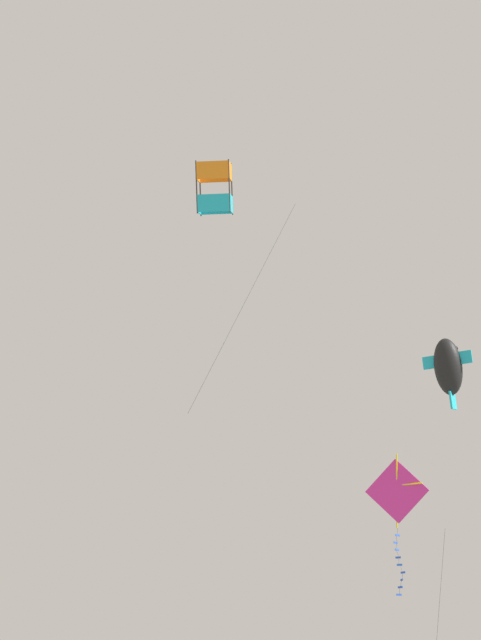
% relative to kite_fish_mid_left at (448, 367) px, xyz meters
% --- Properties ---
extents(kite_fish_mid_left, '(2.54, 2.20, 7.00)m').
position_rel_kite_fish_mid_left_xyz_m(kite_fish_mid_left, '(0.00, 0.00, 0.00)').
color(kite_fish_mid_left, black).
extents(kite_box_near_right, '(3.27, 2.64, 8.31)m').
position_rel_kite_fish_mid_left_xyz_m(kite_box_near_right, '(6.12, -1.86, 5.44)').
color(kite_box_near_right, orange).
extents(kite_diamond_far_centre, '(2.46, 1.65, 10.09)m').
position_rel_kite_fish_mid_left_xyz_m(kite_diamond_far_centre, '(-1.10, -5.61, -2.23)').
color(kite_diamond_far_centre, '#DB2D93').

